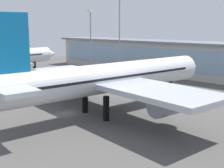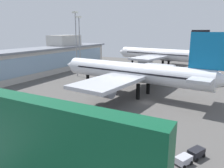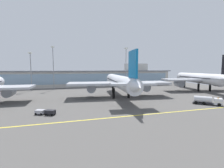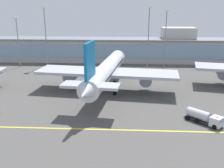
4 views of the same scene
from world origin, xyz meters
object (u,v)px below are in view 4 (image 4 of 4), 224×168
Objects in this scene: fuel_tanker_truck at (205,117)px; apron_light_mast_east at (45,29)px; airliner_near_right at (106,71)px; apron_light_mast_far_east at (17,35)px; apron_light_mast_west at (166,31)px; apron_light_mast_centre at (149,30)px.

apron_light_mast_east is (-54.92, 59.49, 15.34)m from fuel_tanker_truck.
airliner_near_right is 2.50× the size of apron_light_mast_far_east.
apron_light_mast_east reaches higher than airliner_near_right.
airliner_near_right is 47.99m from apron_light_mast_east.
apron_light_mast_west reaches higher than airliner_near_right.
apron_light_mast_west is 65.30m from apron_light_mast_far_east.
airliner_near_right is at bearing -178.12° from fuel_tanker_truck.
apron_light_mast_centre is at bearing -154.17° from apron_light_mast_west.
fuel_tanker_truck is at bearing -126.05° from airliner_near_right.
fuel_tanker_truck is 0.31× the size of apron_light_mast_east.
apron_light_mast_centre is 1.20× the size of apron_light_mast_far_east.
airliner_near_right is 43.44m from apron_light_mast_west.
apron_light_mast_far_east is at bearing 177.72° from apron_light_mast_centre.
apron_light_mast_east is (-29.97, 36.09, 10.10)m from airliner_near_right.
airliner_near_right is 2.11× the size of apron_light_mast_east.
fuel_tanker_truck is 58.00m from apron_light_mast_centre.
apron_light_mast_west reaches higher than apron_light_mast_far_east.
apron_light_mast_west is at bearing -0.71° from apron_light_mast_east.
apron_light_mast_east is (-53.22, 0.65, 0.56)m from apron_light_mast_west.
fuel_tanker_truck is 89.16m from apron_light_mast_far_east.
airliner_near_right is 54.61m from apron_light_mast_far_east.
apron_light_mast_centre is at bearing -2.28° from apron_light_mast_far_east.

